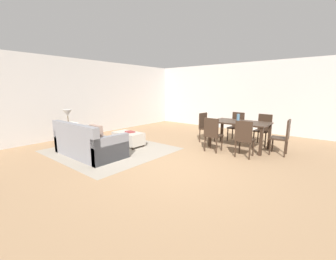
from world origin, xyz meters
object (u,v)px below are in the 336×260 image
dining_chair_far_right (263,128)px  dining_chair_far_left (237,125)px  table_lamp (68,114)px  dining_chair_near_left (212,133)px  dining_chair_head_west (205,126)px  dining_table (240,125)px  book_on_ottoman (130,132)px  dining_chair_near_right (244,137)px  dining_chair_head_east (283,135)px  side_table (69,131)px  couch (88,144)px  vase_centerpiece (238,118)px  ottoman_table (128,138)px

dining_chair_far_right → dining_chair_far_left: bearing=179.6°
table_lamp → dining_chair_far_left: size_ratio=0.57×
dining_chair_near_left → dining_chair_head_west: (-0.71, 0.88, 0.00)m
dining_table → book_on_ottoman: bearing=-144.7°
dining_chair_near_right → dining_chair_head_east: (0.69, 0.82, 0.00)m
table_lamp → dining_chair_head_west: table_lamp is taller
side_table → dining_chair_far_left: dining_chair_far_left is taller
side_table → book_on_ottoman: bearing=40.0°
couch → table_lamp: 1.44m
dining_table → table_lamp: bearing=-143.0°
table_lamp → vase_centerpiece: (3.88, 3.02, -0.10)m
dining_chair_near_right → dining_chair_head_east: size_ratio=1.00×
dining_table → dining_chair_head_east: size_ratio=1.68×
ottoman_table → book_on_ottoman: book_on_ottoman is taller
dining_chair_head_east → dining_chair_far_left: bearing=151.9°
dining_table → dining_chair_far_right: (0.42, 0.82, -0.14)m
side_table → dining_chair_far_left: size_ratio=0.61×
couch → dining_chair_head_west: size_ratio=2.08×
dining_chair_far_right → ottoman_table: bearing=-138.5°
ottoman_table → dining_chair_head_west: bearing=51.6°
couch → vase_centerpiece: vase_centerpiece is taller
side_table → dining_chair_far_right: 5.80m
ottoman_table → side_table: size_ratio=1.66×
dining_table → dining_chair_near_left: size_ratio=1.68×
vase_centerpiece → dining_table: bearing=-27.1°
dining_chair_near_left → dining_chair_far_right: bearing=63.6°
table_lamp → dining_chair_near_left: bearing=31.0°
dining_chair_near_left → dining_chair_head_east: size_ratio=1.00×
table_lamp → dining_table: table_lamp is taller
dining_chair_near_left → vase_centerpiece: 1.00m
dining_chair_far_left → book_on_ottoman: (-2.17, -2.66, -0.10)m
table_lamp → dining_chair_head_east: (5.08, 2.99, -0.45)m
side_table → dining_table: size_ratio=0.36×
ottoman_table → dining_table: 3.25m
dining_chair_near_right → dining_chair_head_west: 1.77m
couch → side_table: bearing=173.7°
ottoman_table → dining_chair_far_right: (3.04, 2.69, 0.29)m
dining_chair_head_east → dining_chair_head_west: bearing=179.4°
dining_table → dining_chair_far_left: 0.94m
dining_table → vase_centerpiece: size_ratio=7.36×
couch → book_on_ottoman: bearing=85.1°
dining_chair_far_right → dining_chair_head_east: (0.70, -0.82, 0.00)m
side_table → vase_centerpiece: (3.88, 3.02, 0.42)m
couch → dining_chair_near_right: size_ratio=2.08×
dining_table → dining_chair_head_west: 1.13m
couch → dining_chair_head_east: dining_chair_head_east is taller
couch → dining_chair_head_west: dining_chair_head_west is taller
side_table → couch: bearing=-6.3°
dining_table → dining_chair_head_east: dining_chair_head_east is taller
side_table → dining_chair_head_east: size_ratio=0.61×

